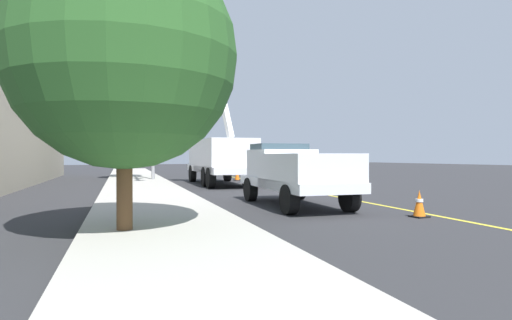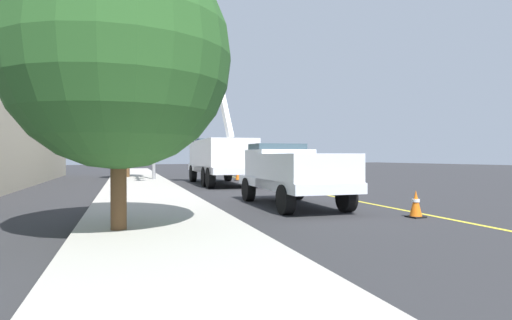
% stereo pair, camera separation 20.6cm
% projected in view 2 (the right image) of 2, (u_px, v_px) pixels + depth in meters
% --- Properties ---
extents(ground, '(120.00, 120.00, 0.00)m').
position_uv_depth(ground, '(272.00, 184.00, 24.03)').
color(ground, '#2D2D30').
extents(sidewalk_far_side, '(59.92, 11.89, 0.12)m').
position_uv_depth(sidewalk_far_side, '(141.00, 186.00, 21.90)').
color(sidewalk_far_side, '#B2ADA3').
rests_on(sidewalk_far_side, ground).
extents(lane_centre_stripe, '(49.54, 7.09, 0.01)m').
position_uv_depth(lane_centre_stripe, '(272.00, 184.00, 24.03)').
color(lane_centre_stripe, yellow).
rests_on(lane_centre_stripe, ground).
extents(utility_bucket_truck, '(8.47, 3.61, 6.95)m').
position_uv_depth(utility_bucket_truck, '(219.00, 156.00, 24.29)').
color(utility_bucket_truck, white).
rests_on(utility_bucket_truck, ground).
extents(service_pickup_truck, '(5.84, 2.86, 2.06)m').
position_uv_depth(service_pickup_truck, '(293.00, 172.00, 13.73)').
color(service_pickup_truck, white).
rests_on(service_pickup_truck, ground).
extents(passing_minivan, '(5.02, 2.55, 1.69)m').
position_uv_depth(passing_minivan, '(267.00, 164.00, 31.98)').
color(passing_minivan, navy).
rests_on(passing_minivan, ground).
extents(traffic_cone_leading, '(0.40, 0.40, 0.72)m').
position_uv_depth(traffic_cone_leading, '(416.00, 204.00, 11.19)').
color(traffic_cone_leading, black).
rests_on(traffic_cone_leading, ground).
extents(traffic_cone_mid_front, '(0.40, 0.40, 0.87)m').
position_uv_depth(traffic_cone_mid_front, '(238.00, 174.00, 28.01)').
color(traffic_cone_mid_front, black).
rests_on(traffic_cone_mid_front, ground).
extents(traffic_signal_mast, '(7.49, 1.28, 8.89)m').
position_uv_depth(traffic_signal_mast, '(156.00, 79.00, 25.17)').
color(traffic_signal_mast, gray).
rests_on(traffic_signal_mast, ground).
extents(street_tree_left, '(4.64, 4.64, 5.99)m').
position_uv_depth(street_tree_left, '(118.00, 57.00, 8.66)').
color(street_tree_left, brown).
rests_on(street_tree_left, ground).
extents(street_tree_right, '(3.26, 3.26, 5.20)m').
position_uv_depth(street_tree_right, '(127.00, 129.00, 30.15)').
color(street_tree_right, brown).
rests_on(street_tree_right, ground).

